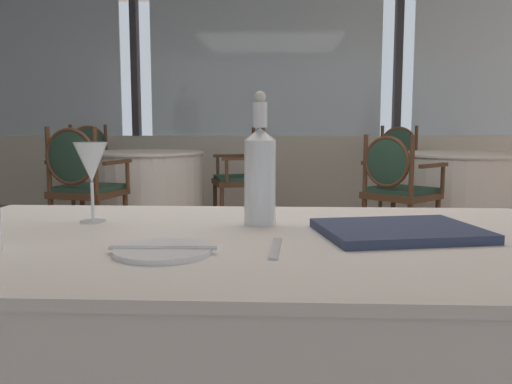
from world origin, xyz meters
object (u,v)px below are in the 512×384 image
object	(u,v)px
menu_book	(399,231)
dining_chair_1_0	(396,183)
side_plate	(163,251)
dining_chair_0_1	(94,164)
dining_chair_0_2	(82,179)
wine_glass	(91,164)
dining_chair_1_2	(403,164)
water_bottle	(260,172)
dining_chair_0_0	(247,169)

from	to	relation	value
menu_book	dining_chair_1_0	bearing A→B (deg)	66.19
side_plate	dining_chair_0_1	xyz separation A→B (m)	(-1.77, 4.64, -0.17)
dining_chair_0_1	menu_book	bearing A→B (deg)	-19.38
dining_chair_0_2	dining_chair_1_0	world-z (taller)	dining_chair_0_2
wine_glass	dining_chair_0_2	distance (m)	2.89
dining_chair_1_2	dining_chair_1_0	bearing A→B (deg)	-29.83
side_plate	water_bottle	size ratio (longest dim) A/B	0.58
water_bottle	wine_glass	distance (m)	0.42
wine_glass	dining_chair_1_2	xyz separation A→B (m)	(1.77, 4.44, -0.31)
side_plate	menu_book	world-z (taller)	menu_book
dining_chair_1_2	wine_glass	bearing A→B (deg)	-37.05
side_plate	water_bottle	xyz separation A→B (m)	(0.17, 0.31, 0.12)
menu_book	dining_chair_0_0	xyz separation A→B (m)	(-0.59, 4.04, -0.19)
dining_chair_0_0	dining_chair_0_2	xyz separation A→B (m)	(-1.19, -1.23, 0.01)
menu_book	dining_chair_0_2	world-z (taller)	dining_chair_0_2
side_plate	dining_chair_0_2	size ratio (longest dim) A/B	0.19
dining_chair_0_1	dining_chair_1_0	xyz separation A→B (m)	(2.87, -1.53, -0.03)
side_plate	dining_chair_0_1	bearing A→B (deg)	110.90
wine_glass	dining_chair_0_0	bearing A→B (deg)	87.96
side_plate	water_bottle	distance (m)	0.37
side_plate	dining_chair_1_2	world-z (taller)	dining_chair_1_2
menu_book	dining_chair_0_2	bearing A→B (deg)	110.38
side_plate	dining_chair_1_2	distance (m)	5.00
wine_glass	dining_chair_0_0	size ratio (longest dim) A/B	0.21
wine_glass	side_plate	bearing A→B (deg)	-52.15
dining_chair_0_2	water_bottle	bearing A→B (deg)	-137.69
wine_glass	menu_book	distance (m)	0.75
water_bottle	dining_chair_1_2	size ratio (longest dim) A/B	0.33
dining_chair_0_0	dining_chair_1_0	world-z (taller)	dining_chair_0_0
water_bottle	dining_chair_0_1	world-z (taller)	water_bottle
wine_glass	dining_chair_1_2	world-z (taller)	dining_chair_1_2
dining_chair_0_0	dining_chair_1_2	distance (m)	1.71
dining_chair_0_1	side_plate	bearing A→B (deg)	-25.32
side_plate	dining_chair_0_0	xyz separation A→B (m)	(-0.11, 4.23, -0.18)
water_bottle	dining_chair_0_2	distance (m)	3.07
dining_chair_0_1	dining_chair_1_0	bearing A→B (deg)	15.77
dining_chair_0_0	wine_glass	bearing A→B (deg)	71.74
dining_chair_0_1	dining_chair_1_2	bearing A→B (deg)	45.83
menu_book	dining_chair_1_2	size ratio (longest dim) A/B	0.34
dining_chair_0_2	wine_glass	bearing A→B (deg)	-144.91
wine_glass	dining_chair_0_0	xyz separation A→B (m)	(0.14, 3.92, -0.32)
dining_chair_0_1	dining_chair_1_0	size ratio (longest dim) A/B	1.09
dining_chair_1_2	dining_chair_0_0	bearing A→B (deg)	-87.39
dining_chair_0_1	dining_chair_1_2	world-z (taller)	dining_chair_0_1
dining_chair_0_2	dining_chair_0_1	bearing A→B (deg)	30.10
side_plate	wine_glass	distance (m)	0.42
menu_book	wine_glass	bearing A→B (deg)	158.31
dining_chair_0_1	dining_chair_1_2	size ratio (longest dim) A/B	1.01
water_bottle	dining_chair_0_1	xyz separation A→B (m)	(-1.94, 4.33, -0.29)
side_plate	wine_glass	xyz separation A→B (m)	(-0.24, 0.32, 0.14)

